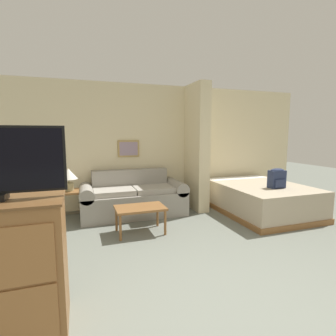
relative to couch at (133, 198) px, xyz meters
name	(u,v)px	position (x,y,z in m)	size (l,w,h in m)	color
ground_plane	(248,332)	(0.25, -3.35, -0.33)	(20.00, 20.00, 0.00)	slate
wall_back	(139,148)	(0.25, 0.49, 0.96)	(7.76, 0.16, 2.60)	beige
wall_partition_pillar	(197,147)	(1.37, 0.04, 0.97)	(0.24, 0.79, 2.60)	beige
couch	(133,198)	(0.00, 0.00, 0.00)	(2.02, 0.84, 0.86)	gray
coffee_table	(140,210)	(-0.09, -0.98, 0.05)	(0.78, 0.50, 0.43)	brown
side_table	(70,196)	(-1.17, 0.00, 0.14)	(0.45, 0.45, 0.57)	brown
table_lamp	(69,176)	(-1.17, 0.00, 0.50)	(0.31, 0.31, 0.41)	tan
bed	(259,198)	(2.45, -0.65, -0.04)	(1.55, 2.09, 0.58)	brown
backpack	(277,178)	(2.50, -1.07, 0.44)	(0.30, 0.19, 0.37)	#232D4C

